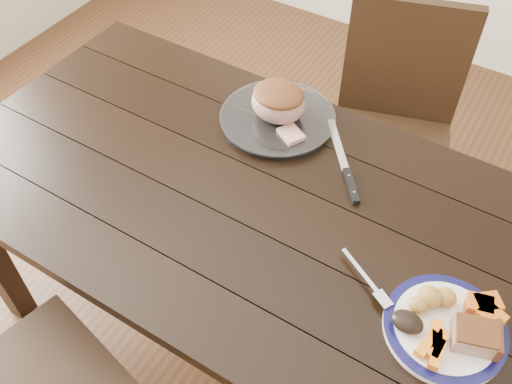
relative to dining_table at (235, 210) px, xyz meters
The scene contains 15 objects.
ground 0.66m from the dining_table, behind, with size 4.00×4.00×0.00m, color #472B16.
dining_table is the anchor object (origin of this frame).
chair_far 0.77m from the dining_table, 75.12° to the left, with size 0.53×0.53×0.93m.
dinner_plate 0.63m from the dining_table, 10.32° to the right, with size 0.27×0.27×0.02m, color white.
plate_rim 0.63m from the dining_table, 10.32° to the right, with size 0.27×0.27×0.02m, color #0C0B3B.
serving_platter 0.31m from the dining_table, 96.77° to the left, with size 0.33×0.33×0.02m, color white.
pork_slice 0.70m from the dining_table, ahead, with size 0.09×0.07×0.04m, color tan.
roasted_potatoes 0.59m from the dining_table, ahead, with size 0.09×0.09×0.05m.
carrot_batons 0.65m from the dining_table, 15.91° to the right, with size 0.06×0.11×0.02m.
pumpkin_wedges 0.69m from the dining_table, ahead, with size 0.10×0.09×0.04m.
dark_mushroom 0.58m from the dining_table, 16.11° to the right, with size 0.07×0.05×0.03m, color black.
fork 0.45m from the dining_table, 12.65° to the right, with size 0.16×0.10×0.00m.
roast_joint 0.33m from the dining_table, 96.77° to the left, with size 0.16×0.14×0.11m, color #AC7569.
cut_slice 0.27m from the dining_table, 80.22° to the left, with size 0.07×0.06×0.02m, color tan.
carving_knife 0.32m from the dining_table, 38.97° to the left, with size 0.21×0.26×0.01m.
Camera 1 is at (0.57, -0.83, 1.88)m, focal length 40.00 mm.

